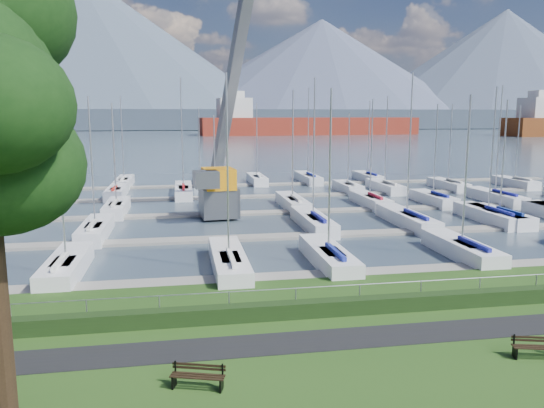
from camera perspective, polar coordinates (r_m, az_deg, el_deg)
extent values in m
cube|color=black|center=(22.00, 6.90, -14.25)|extent=(160.00, 2.00, 0.04)
cube|color=#3B4956|center=(282.45, -8.70, 7.61)|extent=(800.00, 540.00, 0.20)
cube|color=black|center=(24.18, 5.12, -11.09)|extent=(80.00, 0.70, 0.70)
cylinder|color=gray|center=(24.26, 4.90, -8.88)|extent=(80.00, 0.04, 0.04)
cube|color=#3B4757|center=(352.30, -8.98, 9.02)|extent=(900.00, 80.00, 12.00)
cone|color=#445163|center=(431.43, -20.42, 15.49)|extent=(340.00, 340.00, 115.00)
cone|color=#49526C|center=(448.77, 5.33, 13.86)|extent=(300.00, 300.00, 85.00)
cone|color=#444F64|center=(528.22, 23.65, 13.28)|extent=(320.00, 320.00, 100.00)
cube|color=slate|center=(30.25, 1.96, -7.91)|extent=(90.00, 1.60, 0.25)
cube|color=slate|center=(39.75, -0.99, -3.63)|extent=(90.00, 1.60, 0.25)
cube|color=gray|center=(49.44, -2.77, -1.01)|extent=(90.00, 1.60, 0.25)
cube|color=#65625E|center=(59.24, -3.97, 0.74)|extent=(90.00, 1.60, 0.25)
cube|color=slate|center=(69.10, -4.82, 2.00)|extent=(90.00, 1.60, 0.25)
cube|color=black|center=(18.66, -10.49, -18.19)|extent=(0.18, 0.40, 0.45)
cube|color=black|center=(18.62, -10.35, -16.79)|extent=(0.06, 0.06, 0.40)
cube|color=black|center=(18.26, -5.45, -18.73)|extent=(0.18, 0.40, 0.45)
cube|color=black|center=(18.22, -5.34, -17.29)|extent=(0.06, 0.06, 0.40)
cube|color=black|center=(18.21, -8.15, -18.06)|extent=(1.75, 0.64, 0.04)
cube|color=black|center=(18.34, -8.02, -17.85)|extent=(1.75, 0.64, 0.04)
cube|color=black|center=(18.47, -7.89, -17.64)|extent=(1.75, 0.64, 0.04)
cube|color=black|center=(18.43, -7.86, -17.10)|extent=(1.73, 0.59, 0.08)
cube|color=black|center=(18.38, -7.86, -16.77)|extent=(1.73, 0.59, 0.08)
cube|color=black|center=(22.18, 24.67, -14.28)|extent=(0.16, 0.40, 0.45)
cube|color=black|center=(22.17, 24.59, -13.09)|extent=(0.06, 0.06, 0.40)
cube|color=black|center=(22.24, 26.84, -13.75)|extent=(1.77, 0.56, 0.04)
cube|color=black|center=(22.37, 26.69, -13.60)|extent=(1.77, 0.56, 0.04)
cube|color=black|center=(22.50, 26.55, -13.46)|extent=(1.77, 0.56, 0.04)
cube|color=black|center=(22.48, 26.54, -13.01)|extent=(1.75, 0.50, 0.08)
cube|color=black|center=(22.44, 26.56, -12.72)|extent=(1.75, 0.50, 0.08)
sphere|color=black|center=(15.36, -27.06, 3.66)|extent=(4.24, 4.24, 4.24)
cube|color=#575A5E|center=(47.34, -5.73, 0.22)|extent=(3.52, 3.52, 2.60)
cube|color=orange|center=(47.04, -5.77, 2.74)|extent=(2.94, 3.65, 1.80)
cube|color=#5B5C63|center=(51.46, -4.26, 13.39)|extent=(4.05, 11.06, 19.89)
cube|color=#56595D|center=(44.96, -7.12, 2.66)|extent=(2.22, 2.40, 1.40)
cube|color=maroon|center=(246.89, 4.11, 8.10)|extent=(101.68, 24.87, 10.00)
cube|color=silver|center=(238.39, -4.08, 9.85)|extent=(14.93, 14.93, 12.00)
cube|color=silver|center=(238.53, -4.10, 11.53)|extent=(8.53, 8.53, 4.00)
cube|color=silver|center=(256.70, 26.92, 8.83)|extent=(14.69, 14.69, 12.00)
cube|color=silver|center=(256.82, 27.04, 10.38)|extent=(8.39, 8.39, 4.00)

